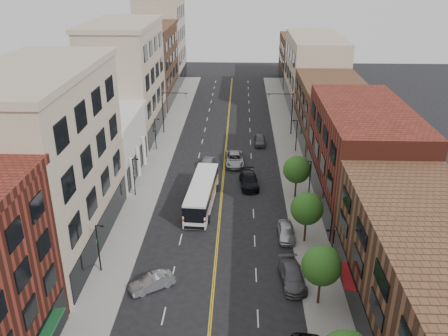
# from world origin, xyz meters

# --- Properties ---
(ground) EXTENTS (220.00, 220.00, 0.00)m
(ground) POSITION_xyz_m (0.00, 0.00, 0.00)
(ground) COLOR black
(ground) RESTS_ON ground
(sidewalk_left) EXTENTS (4.00, 110.00, 0.15)m
(sidewalk_left) POSITION_xyz_m (-10.00, 35.00, 0.07)
(sidewalk_left) COLOR gray
(sidewalk_left) RESTS_ON ground
(sidewalk_right) EXTENTS (4.00, 110.00, 0.15)m
(sidewalk_right) POSITION_xyz_m (10.00, 35.00, 0.07)
(sidewalk_right) COLOR gray
(sidewalk_right) RESTS_ON ground
(bldg_l_tanoffice) EXTENTS (10.00, 22.00, 18.00)m
(bldg_l_tanoffice) POSITION_xyz_m (-17.00, 13.00, 9.00)
(bldg_l_tanoffice) COLOR tan
(bldg_l_tanoffice) RESTS_ON ground
(bldg_l_white) EXTENTS (10.00, 14.00, 8.00)m
(bldg_l_white) POSITION_xyz_m (-17.00, 31.00, 4.00)
(bldg_l_white) COLOR silver
(bldg_l_white) RESTS_ON ground
(bldg_l_far_a) EXTENTS (10.00, 20.00, 18.00)m
(bldg_l_far_a) POSITION_xyz_m (-17.00, 48.00, 9.00)
(bldg_l_far_a) COLOR tan
(bldg_l_far_a) RESTS_ON ground
(bldg_l_far_b) EXTENTS (10.00, 20.00, 15.00)m
(bldg_l_far_b) POSITION_xyz_m (-17.00, 68.00, 7.50)
(bldg_l_far_b) COLOR brown
(bldg_l_far_b) RESTS_ON ground
(bldg_l_far_c) EXTENTS (10.00, 16.00, 20.00)m
(bldg_l_far_c) POSITION_xyz_m (-17.00, 86.00, 10.00)
(bldg_l_far_c) COLOR tan
(bldg_l_far_c) RESTS_ON ground
(bldg_r_near) EXTENTS (10.00, 26.00, 10.00)m
(bldg_r_near) POSITION_xyz_m (17.00, 0.00, 5.00)
(bldg_r_near) COLOR brown
(bldg_r_near) RESTS_ON ground
(bldg_r_mid) EXTENTS (10.00, 22.00, 12.00)m
(bldg_r_mid) POSITION_xyz_m (17.00, 24.00, 6.00)
(bldg_r_mid) COLOR #582217
(bldg_r_mid) RESTS_ON ground
(bldg_r_far_a) EXTENTS (10.00, 20.00, 10.00)m
(bldg_r_far_a) POSITION_xyz_m (17.00, 45.00, 5.00)
(bldg_r_far_a) COLOR brown
(bldg_r_far_a) RESTS_ON ground
(bldg_r_far_b) EXTENTS (10.00, 22.00, 14.00)m
(bldg_r_far_b) POSITION_xyz_m (17.00, 66.00, 7.00)
(bldg_r_far_b) COLOR tan
(bldg_r_far_b) RESTS_ON ground
(bldg_r_far_c) EXTENTS (10.00, 18.00, 11.00)m
(bldg_r_far_c) POSITION_xyz_m (17.00, 86.00, 5.50)
(bldg_r_far_c) COLOR brown
(bldg_r_far_c) RESTS_ON ground
(tree_r_1) EXTENTS (3.40, 3.40, 5.59)m
(tree_r_1) POSITION_xyz_m (9.39, 4.07, 4.13)
(tree_r_1) COLOR black
(tree_r_1) RESTS_ON sidewalk_right
(tree_r_2) EXTENTS (3.40, 3.40, 5.59)m
(tree_r_2) POSITION_xyz_m (9.39, 14.07, 4.13)
(tree_r_2) COLOR black
(tree_r_2) RESTS_ON sidewalk_right
(tree_r_3) EXTENTS (3.40, 3.40, 5.59)m
(tree_r_3) POSITION_xyz_m (9.39, 24.07, 4.13)
(tree_r_3) COLOR black
(tree_r_3) RESTS_ON sidewalk_right
(lamp_l_1) EXTENTS (0.81, 0.55, 5.05)m
(lamp_l_1) POSITION_xyz_m (-10.95, 8.00, 2.97)
(lamp_l_1) COLOR black
(lamp_l_1) RESTS_ON sidewalk_left
(lamp_l_2) EXTENTS (0.81, 0.55, 5.05)m
(lamp_l_2) POSITION_xyz_m (-10.95, 24.00, 2.97)
(lamp_l_2) COLOR black
(lamp_l_2) RESTS_ON sidewalk_left
(lamp_l_3) EXTENTS (0.81, 0.55, 5.05)m
(lamp_l_3) POSITION_xyz_m (-10.95, 40.00, 2.97)
(lamp_l_3) COLOR black
(lamp_l_3) RESTS_ON sidewalk_left
(lamp_r_1) EXTENTS (0.81, 0.55, 5.05)m
(lamp_r_1) POSITION_xyz_m (10.95, 8.00, 2.97)
(lamp_r_1) COLOR black
(lamp_r_1) RESTS_ON sidewalk_right
(lamp_r_2) EXTENTS (0.81, 0.55, 5.05)m
(lamp_r_2) POSITION_xyz_m (10.95, 24.00, 2.97)
(lamp_r_2) COLOR black
(lamp_r_2) RESTS_ON sidewalk_right
(lamp_r_3) EXTENTS (0.81, 0.55, 5.05)m
(lamp_r_3) POSITION_xyz_m (10.95, 40.00, 2.97)
(lamp_r_3) COLOR black
(lamp_r_3) RESTS_ON sidewalk_right
(signal_mast_left) EXTENTS (4.49, 0.18, 7.20)m
(signal_mast_left) POSITION_xyz_m (-10.27, 48.00, 4.65)
(signal_mast_left) COLOR black
(signal_mast_left) RESTS_ON sidewalk_left
(signal_mast_right) EXTENTS (4.49, 0.18, 7.20)m
(signal_mast_right) POSITION_xyz_m (10.27, 48.00, 4.65)
(signal_mast_right) COLOR black
(signal_mast_right) RESTS_ON sidewalk_right
(city_bus) EXTENTS (3.52, 12.25, 3.11)m
(city_bus) POSITION_xyz_m (-2.27, 21.72, 1.81)
(city_bus) COLOR white
(city_bus) RESTS_ON ground
(car_angle_b) EXTENTS (4.29, 3.51, 1.38)m
(car_angle_b) POSITION_xyz_m (-5.60, 5.61, 0.69)
(car_angle_b) COLOR #ACADB3
(car_angle_b) RESTS_ON ground
(car_parked_mid) EXTENTS (2.59, 5.44, 1.53)m
(car_parked_mid) POSITION_xyz_m (7.31, 6.91, 0.77)
(car_parked_mid) COLOR #515257
(car_parked_mid) RESTS_ON ground
(car_parked_far) EXTENTS (1.79, 4.42, 1.50)m
(car_parked_far) POSITION_xyz_m (7.40, 14.79, 0.75)
(car_parked_far) COLOR #B4B6BC
(car_parked_far) RESTS_ON ground
(car_lane_behind) EXTENTS (1.87, 4.23, 1.35)m
(car_lane_behind) POSITION_xyz_m (-2.32, 33.79, 0.67)
(car_lane_behind) COLOR #434448
(car_lane_behind) RESTS_ON ground
(car_lane_a) EXTENTS (2.82, 5.82, 1.63)m
(car_lane_a) POSITION_xyz_m (3.53, 27.48, 0.82)
(car_lane_a) COLOR black
(car_lane_a) RESTS_ON ground
(car_lane_b) EXTENTS (3.04, 6.03, 1.64)m
(car_lane_b) POSITION_xyz_m (1.50, 34.76, 0.82)
(car_lane_b) COLOR #95979C
(car_lane_b) RESTS_ON ground
(car_lane_c) EXTENTS (1.80, 4.45, 1.52)m
(car_lane_c) POSITION_xyz_m (5.50, 43.03, 0.76)
(car_lane_c) COLOR #46464B
(car_lane_c) RESTS_ON ground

